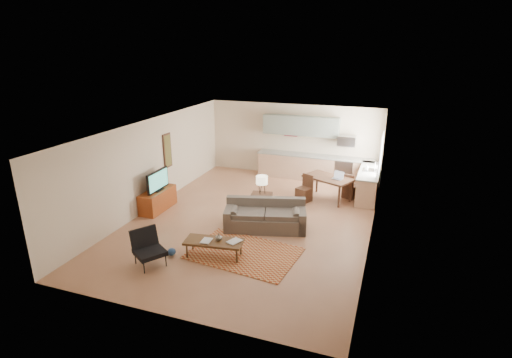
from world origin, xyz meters
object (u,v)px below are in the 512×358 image
at_px(coffee_table, 214,248).
at_px(dining_table, 327,188).
at_px(console_table, 262,204).
at_px(sofa, 265,215).
at_px(tv_credenza, 158,200).
at_px(armchair, 150,249).

xyz_separation_m(coffee_table, dining_table, (1.87, 4.56, 0.17)).
height_order(coffee_table, console_table, console_table).
xyz_separation_m(sofa, tv_credenza, (-3.48, 0.18, -0.08)).
xyz_separation_m(coffee_table, console_table, (0.28, 2.65, 0.13)).
bearing_deg(dining_table, console_table, -104.64).
bearing_deg(tv_credenza, dining_table, 28.61).
relative_size(armchair, console_table, 1.20).
bearing_deg(coffee_table, sofa, 62.00).
height_order(tv_credenza, dining_table, dining_table).
xyz_separation_m(armchair, tv_credenza, (-1.62, 2.85, -0.10)).
xyz_separation_m(tv_credenza, dining_table, (4.69, 2.56, 0.07)).
xyz_separation_m(armchair, console_table, (1.48, 3.48, -0.07)).
bearing_deg(dining_table, sofa, -88.81).
distance_m(coffee_table, dining_table, 4.94).
relative_size(coffee_table, armchair, 1.68).
distance_m(armchair, tv_credenza, 3.28).
xyz_separation_m(tv_credenza, console_table, (3.10, 0.64, 0.03)).
distance_m(sofa, dining_table, 2.99).
relative_size(console_table, dining_table, 0.46).
bearing_deg(console_table, coffee_table, -104.55).
height_order(coffee_table, tv_credenza, tv_credenza).
bearing_deg(coffee_table, armchair, -153.00).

